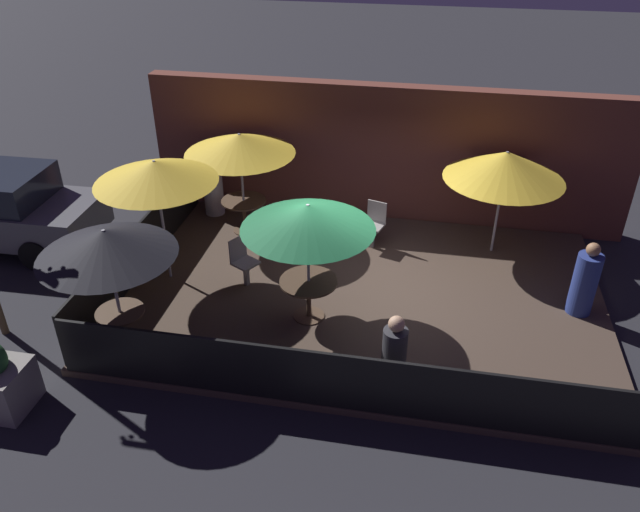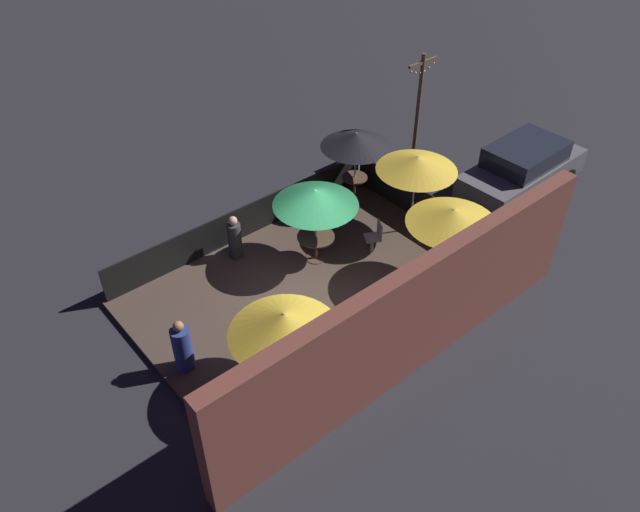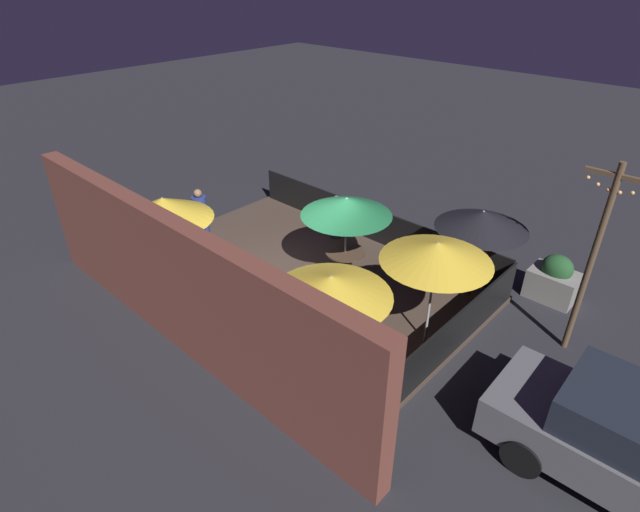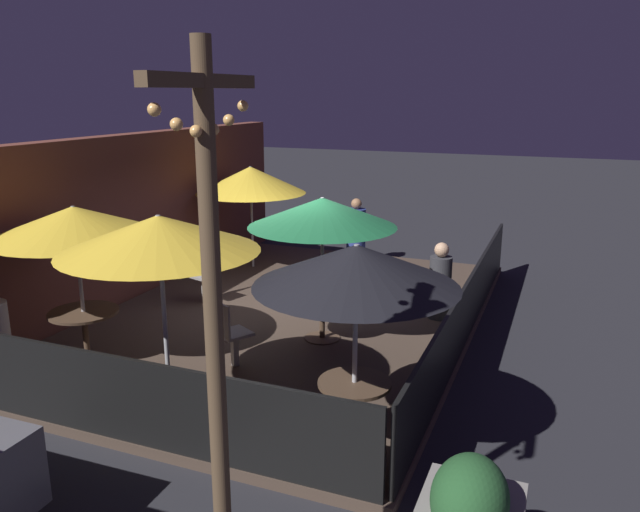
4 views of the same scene
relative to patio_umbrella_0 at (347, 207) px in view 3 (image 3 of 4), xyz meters
name	(u,v)px [view 3 (image 3 of 4)]	position (x,y,z in m)	size (l,w,h in m)	color
ground_plane	(296,283)	(0.80, 0.89, -2.03)	(60.00, 60.00, 0.00)	#26262B
patio_deck	(296,281)	(0.80, 0.89, -1.97)	(8.45, 5.87, 0.12)	#47382D
building_wall	(178,286)	(0.80, 4.06, -0.55)	(10.05, 0.36, 2.97)	brown
fence_front	(370,223)	(0.80, -1.99, -1.43)	(8.25, 0.05, 0.95)	black
fence_side_left	(448,340)	(-3.38, 0.89, -1.43)	(0.05, 5.67, 0.95)	black
patio_umbrella_0	(347,207)	(0.00, 0.00, 0.00)	(2.13, 2.13, 2.12)	#B2B2B7
patio_umbrella_1	(331,286)	(-1.92, 2.68, 0.02)	(2.19, 2.19, 2.14)	#B2B2B7
patio_umbrella_2	(482,220)	(-2.64, -1.40, 0.05)	(2.00, 2.00, 2.17)	#B2B2B7
patio_umbrella_3	(164,209)	(3.14, 2.82, -0.08)	(2.25, 2.25, 2.10)	#B2B2B7
patio_umbrella_4	(437,252)	(-2.79, 0.72, 0.21)	(2.12, 2.12, 2.32)	#B2B2B7
dining_table_0	(345,256)	(0.00, 0.00, -1.33)	(0.96, 0.96, 0.73)	#4C3828
dining_table_1	(330,347)	(-1.92, 2.68, -1.34)	(0.92, 0.92, 0.71)	#4C3828
dining_table_2	(472,273)	(-2.64, -1.40, -1.32)	(0.74, 0.74, 0.76)	#4C3828
patio_chair_0	(242,290)	(0.80, 2.57, -1.39)	(0.50, 0.50, 0.94)	gray
patio_chair_1	(370,295)	(-1.37, 0.77, -1.41)	(0.54, 0.54, 0.92)	gray
patron_0	(336,219)	(1.54, -1.42, -1.34)	(0.49, 0.49, 1.25)	#333338
patron_1	(343,391)	(-2.81, 3.34, -1.36)	(0.57, 0.57, 1.24)	silver
patron_2	(200,214)	(4.51, 1.01, -1.31)	(0.57, 0.57, 1.35)	navy
planter_box	(554,280)	(-4.02, -2.75, -1.53)	(1.08, 0.76, 1.15)	gray
light_post	(594,253)	(-4.92, -1.24, 0.20)	(1.10, 0.12, 3.99)	brown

